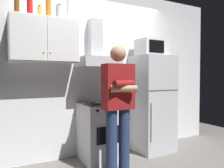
{
  "coord_description": "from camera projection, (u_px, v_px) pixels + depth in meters",
  "views": [
    {
      "loc": [
        -1.45,
        -2.76,
        1.25
      ],
      "look_at": [
        0.0,
        0.0,
        1.15
      ],
      "focal_mm": 35.71,
      "sensor_mm": 36.0,
      "label": 1
    }
  ],
  "objects": [
    {
      "name": "microwave",
      "position": [
        152.0,
        48.0,
        3.76
      ],
      "size": [
        0.48,
        0.37,
        0.28
      ],
      "color": "silver",
      "rests_on": "refrigerator"
    },
    {
      "name": "upper_cabinet",
      "position": [
        44.0,
        40.0,
        3.04
      ],
      "size": [
        0.9,
        0.37,
        0.6
      ],
      "color": "silver"
    },
    {
      "name": "bottle_soda_red",
      "position": [
        30.0,
        7.0,
        2.95
      ],
      "size": [
        0.08,
        0.08,
        0.26
      ],
      "color": "red",
      "rests_on": "upper_cabinet"
    },
    {
      "name": "bottle_spice_jar",
      "position": [
        40.0,
        12.0,
        2.98
      ],
      "size": [
        0.05,
        0.05,
        0.16
      ],
      "color": "gold",
      "rests_on": "upper_cabinet"
    },
    {
      "name": "bottle_canister_steel",
      "position": [
        59.0,
        13.0,
        3.13
      ],
      "size": [
        0.1,
        0.1,
        0.22
      ],
      "color": "#B2B5BA",
      "rests_on": "upper_cabinet"
    },
    {
      "name": "bottle_vodka_clear",
      "position": [
        69.0,
        10.0,
        3.16
      ],
      "size": [
        0.07,
        0.07,
        0.31
      ],
      "color": "silver",
      "rests_on": "upper_cabinet"
    },
    {
      "name": "ground_plane",
      "position": [
        112.0,
        165.0,
        3.16
      ],
      "size": [
        7.0,
        7.0,
        0.0
      ],
      "primitive_type": "plane",
      "color": "slate"
    },
    {
      "name": "range_hood",
      "position": [
        98.0,
        54.0,
        3.42
      ],
      "size": [
        0.6,
        0.44,
        0.75
      ],
      "color": "#B7BABF"
    },
    {
      "name": "person_standing",
      "position": [
        118.0,
        105.0,
        2.77
      ],
      "size": [
        0.38,
        0.33,
        1.64
      ],
      "color": "navy",
      "rests_on": "ground_plane"
    },
    {
      "name": "refrigerator",
      "position": [
        152.0,
        103.0,
        3.77
      ],
      "size": [
        0.6,
        0.62,
        1.6
      ],
      "color": "silver",
      "rests_on": "ground_plane"
    },
    {
      "name": "bottle_liquor_amber",
      "position": [
        49.0,
        10.0,
        3.08
      ],
      "size": [
        0.08,
        0.08,
        0.27
      ],
      "color": "#B7721E",
      "rests_on": "upper_cabinet"
    },
    {
      "name": "bottle_beer_brown",
      "position": [
        17.0,
        6.0,
        2.85
      ],
      "size": [
        0.06,
        0.06,
        0.24
      ],
      "color": "brown",
      "rests_on": "upper_cabinet"
    },
    {
      "name": "stove_oven",
      "position": [
        101.0,
        131.0,
        3.34
      ],
      "size": [
        0.6,
        0.62,
        0.87
      ],
      "color": "silver",
      "rests_on": "ground_plane"
    },
    {
      "name": "cooking_pot",
      "position": [
        113.0,
        98.0,
        3.28
      ],
      "size": [
        0.3,
        0.2,
        0.12
      ],
      "color": "#B7BABF",
      "rests_on": "stove_oven"
    },
    {
      "name": "back_wall_tiled",
      "position": [
        95.0,
        71.0,
        3.65
      ],
      "size": [
        4.8,
        0.1,
        2.7
      ],
      "primitive_type": "cube",
      "color": "white",
      "rests_on": "ground_plane"
    }
  ]
}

